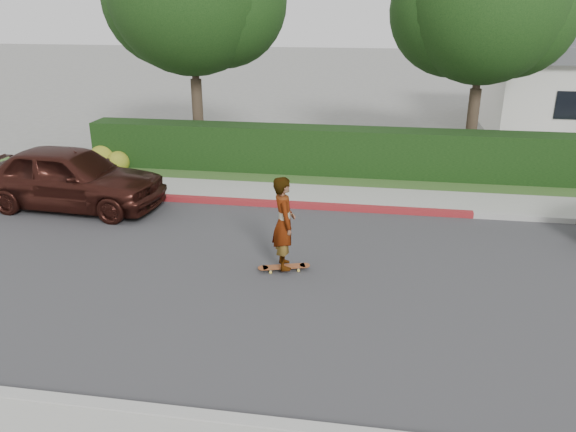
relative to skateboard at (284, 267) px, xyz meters
name	(u,v)px	position (x,y,z in m)	size (l,w,h in m)	color
ground	(449,292)	(3.19, -0.38, -0.09)	(120.00, 120.00, 0.00)	slate
road	(449,292)	(3.19, -0.38, -0.09)	(60.00, 8.00, 0.01)	#2D2D30
curb_far	(432,213)	(3.19, 3.72, -0.02)	(60.00, 0.20, 0.15)	#9E9E99
curb_red_section	(240,202)	(-1.81, 3.72, -0.01)	(12.00, 0.21, 0.15)	maroon
sidewalk_far	(430,201)	(3.19, 4.62, -0.03)	(60.00, 1.60, 0.12)	gray
planting_strip	(426,184)	(3.19, 6.22, -0.04)	(60.00, 1.60, 0.10)	#2D4C1E
hedge	(327,152)	(0.19, 6.82, 0.66)	(15.00, 1.00, 1.50)	black
flowering_shrub	(108,159)	(-6.82, 6.36, 0.24)	(1.40, 1.00, 0.90)	#2D4C19
tree_center	(484,8)	(4.68, 8.81, 4.81)	(5.66, 4.84, 7.44)	#33261C
skateboard	(284,267)	(0.00, 0.00, 0.00)	(1.07, 0.51, 0.10)	yellow
skateboarder	(284,223)	(0.00, 0.00, 0.95)	(0.68, 0.45, 1.88)	white
car_maroon	(70,177)	(-6.09, 2.82, 0.74)	(1.96, 4.86, 1.66)	#331510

